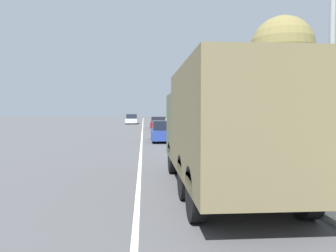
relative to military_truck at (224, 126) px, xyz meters
name	(u,v)px	position (x,y,z in m)	size (l,w,h in m)	color
ground_plane	(142,130)	(-2.21, 28.44, -1.72)	(180.00, 180.00, 0.00)	#4C4C4F
lane_centre_stripe	(142,130)	(-2.21, 28.44, -1.72)	(0.12, 120.00, 0.00)	silver
sidewalk_right	(182,129)	(2.29, 28.44, -1.66)	(1.80, 120.00, 0.12)	beige
grass_strip_right	(221,129)	(6.69, 28.44, -1.71)	(7.00, 120.00, 0.02)	#4C7538
military_truck	(224,126)	(0.00, 0.00, 0.00)	(2.44, 7.29, 3.11)	#545B3D
car_nearest_ahead	(164,132)	(-0.65, 14.41, -1.08)	(1.77, 4.35, 1.42)	navy
car_second_ahead	(158,123)	(-0.34, 30.56, -1.08)	(1.86, 4.50, 1.41)	maroon
car_third_ahead	(132,119)	(-4.00, 44.92, -1.01)	(1.88, 4.80, 1.57)	#B7BABF
lamp_post	(325,10)	(2.34, -0.51, 2.82)	(1.69, 0.24, 7.48)	gray
tree_mid_right	(282,48)	(6.07, 10.57, 4.05)	(3.65, 3.65, 7.62)	#4C3D2D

